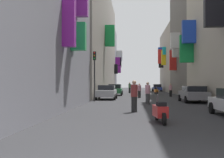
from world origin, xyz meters
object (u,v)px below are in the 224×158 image
pedestrian_mid_street (171,90)px  pedestrian_far_away (134,96)px  parked_car_blue (157,88)px  parked_car_silver (107,92)px  parked_car_green (115,89)px  scooter_red (160,111)px  scooter_green (148,90)px  scooter_white (135,91)px  parked_car_grey (193,94)px  scooter_silver (136,89)px  pedestrian_near_left (148,93)px  traffic_light_near_corner (94,68)px  scooter_orange (156,91)px  pedestrian_crossing (130,88)px  scooter_blue (156,90)px  pedestrian_near_right (139,91)px

pedestrian_mid_street → pedestrian_far_away: 18.77m
parked_car_blue → parked_car_silver: bearing=-104.8°
parked_car_green → scooter_red: size_ratio=2.25×
scooter_green → scooter_white: bearing=-110.1°
parked_car_grey → scooter_red: parked_car_grey is taller
scooter_silver → scooter_green: 8.33m
parked_car_silver → pedestrian_near_left: 7.37m
scooter_green → scooter_red: 35.77m
pedestrian_mid_street → traffic_light_near_corner: size_ratio=0.36×
pedestrian_far_away → scooter_orange: bearing=82.7°
pedestrian_crossing → traffic_light_near_corner: bearing=-97.6°
pedestrian_mid_street → traffic_light_near_corner: bearing=-129.9°
pedestrian_near_left → pedestrian_far_away: (-1.06, -5.74, 0.04)m
parked_car_green → scooter_blue: (6.55, 13.52, -0.32)m
pedestrian_mid_street → traffic_light_near_corner: (-7.92, -9.46, 2.21)m
scooter_white → pedestrian_near_left: 19.71m
pedestrian_near_right → traffic_light_near_corner: bearing=-123.1°
scooter_green → pedestrian_near_right: bearing=-96.6°
parked_car_silver → pedestrian_mid_street: 9.42m
scooter_blue → pedestrian_near_right: size_ratio=1.19×
scooter_white → scooter_green: (2.30, 6.30, 0.00)m
pedestrian_near_left → pedestrian_far_away: 5.84m
scooter_green → pedestrian_far_away: bearing=-94.6°
scooter_orange → scooter_red: size_ratio=1.00×
scooter_white → pedestrian_crossing: (-0.86, 4.62, 0.44)m
pedestrian_crossing → pedestrian_far_away: size_ratio=1.02×
pedestrian_far_away → scooter_blue: bearing=83.3°
scooter_silver → scooter_blue: size_ratio=1.00×
pedestrian_mid_street → scooter_orange: bearing=96.1°
scooter_green → scooter_orange: 4.50m
scooter_white → traffic_light_near_corner: (-3.71, -16.67, 2.53)m
parked_car_silver → pedestrian_crossing: pedestrian_crossing is taller
pedestrian_near_right → parked_car_blue: bearing=80.7°
pedestrian_mid_street → scooter_silver: bearing=100.1°
scooter_silver → pedestrian_mid_street: (3.86, -21.61, 0.32)m
scooter_green → scooter_red: bearing=-92.5°
pedestrian_mid_street → scooter_white: bearing=120.3°
pedestrian_crossing → pedestrian_near_left: size_ratio=1.06×
scooter_orange → pedestrian_mid_street: size_ratio=1.24×
scooter_green → scooter_red: (-1.53, -35.73, 0.00)m
scooter_green → scooter_red: same height
scooter_white → pedestrian_crossing: pedestrian_crossing is taller
scooter_blue → traffic_light_near_corner: size_ratio=0.44×
pedestrian_crossing → traffic_light_near_corner: size_ratio=0.41×
scooter_red → pedestrian_crossing: pedestrian_crossing is taller
parked_car_green → parked_car_silver: bearing=-91.3°
parked_car_blue → parked_car_green: size_ratio=0.90×
parked_car_grey → pedestrian_near_left: 4.79m
parked_car_blue → scooter_white: 15.59m
parked_car_silver → scooter_green: (5.25, 19.64, -0.29)m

